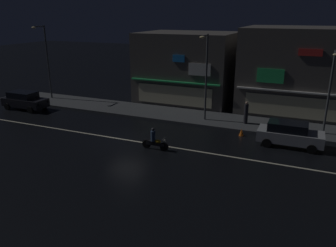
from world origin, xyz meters
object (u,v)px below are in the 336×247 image
(parked_car_trailing, at_px, (290,134))
(streetlamp_east, at_px, (330,85))
(streetlamp_west, at_px, (46,57))
(streetlamp_mid, at_px, (206,71))
(parked_car_near_kerb, at_px, (25,100))
(motorcycle_following, at_px, (154,141))
(pedestrian_on_sidewalk, at_px, (246,113))
(traffic_cone, at_px, (241,132))

(parked_car_trailing, bearing_deg, streetlamp_east, 53.31)
(streetlamp_east, bearing_deg, streetlamp_west, 178.14)
(streetlamp_mid, relative_size, parked_car_near_kerb, 1.63)
(streetlamp_west, distance_m, motorcycle_following, 18.33)
(streetlamp_east, distance_m, parked_car_near_kerb, 26.36)
(streetlamp_mid, relative_size, motorcycle_following, 3.70)
(pedestrian_on_sidewalk, distance_m, motorcycle_following, 8.90)
(parked_car_near_kerb, bearing_deg, parked_car_trailing, -179.94)
(streetlamp_west, height_order, streetlamp_mid, streetlamp_west)
(pedestrian_on_sidewalk, relative_size, parked_car_trailing, 0.43)
(motorcycle_following, height_order, traffic_cone, motorcycle_following)
(pedestrian_on_sidewalk, relative_size, parked_car_near_kerb, 0.43)
(pedestrian_on_sidewalk, xyz_separation_m, parked_car_near_kerb, (-20.20, -3.38, -0.13))
(streetlamp_mid, xyz_separation_m, parked_car_trailing, (6.96, -2.87, -3.42))
(streetlamp_mid, height_order, streetlamp_east, streetlamp_mid)
(parked_car_near_kerb, distance_m, traffic_cone, 20.43)
(streetlamp_west, xyz_separation_m, motorcycle_following, (15.99, -8.09, -3.86))
(streetlamp_mid, xyz_separation_m, traffic_cone, (3.58, -2.18, -4.02))
(traffic_cone, bearing_deg, parked_car_trailing, -11.64)
(parked_car_trailing, relative_size, traffic_cone, 7.82)
(streetlamp_mid, distance_m, motorcycle_following, 8.10)
(parked_car_near_kerb, bearing_deg, motorcycle_following, 164.86)
(streetlamp_west, bearing_deg, pedestrian_on_sidewalk, -1.38)
(streetlamp_mid, bearing_deg, streetlamp_east, 0.73)
(motorcycle_following, distance_m, traffic_cone, 6.92)
(motorcycle_following, bearing_deg, streetlamp_east, -146.48)
(parked_car_trailing, height_order, traffic_cone, parked_car_trailing)
(streetlamp_mid, relative_size, traffic_cone, 12.78)
(motorcycle_following, xyz_separation_m, traffic_cone, (4.84, 4.94, -0.36))
(streetlamp_east, distance_m, traffic_cone, 7.02)
(streetlamp_west, bearing_deg, streetlamp_east, -1.86)
(traffic_cone, bearing_deg, streetlamp_east, 22.27)
(parked_car_trailing, bearing_deg, traffic_cone, 168.36)
(parked_car_near_kerb, height_order, traffic_cone, parked_car_near_kerb)
(streetlamp_mid, bearing_deg, pedestrian_on_sidewalk, 8.07)
(streetlamp_west, height_order, parked_car_trailing, streetlamp_west)
(streetlamp_east, bearing_deg, pedestrian_on_sidewalk, 176.45)
(pedestrian_on_sidewalk, relative_size, traffic_cone, 3.33)
(parked_car_trailing, bearing_deg, parked_car_near_kerb, -179.94)
(streetlamp_mid, bearing_deg, streetlamp_west, 176.76)
(parked_car_trailing, bearing_deg, streetlamp_west, 170.96)
(pedestrian_on_sidewalk, distance_m, parked_car_near_kerb, 20.48)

